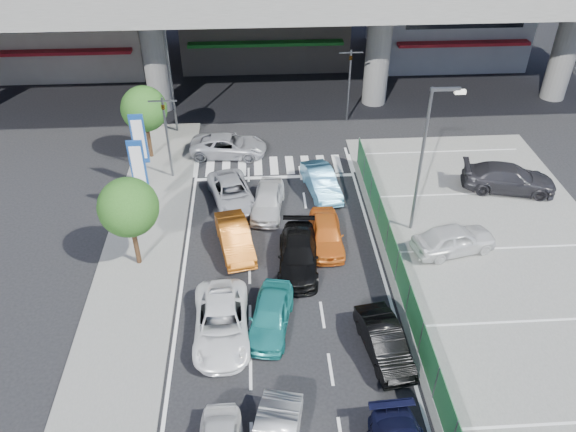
{
  "coord_description": "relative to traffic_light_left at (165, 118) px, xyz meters",
  "views": [
    {
      "loc": [
        -1.01,
        -17.42,
        18.14
      ],
      "look_at": [
        0.35,
        4.41,
        2.28
      ],
      "focal_mm": 35.0,
      "sensor_mm": 36.0,
      "label": 1
    }
  ],
  "objects": [
    {
      "name": "sedan_white_front_mid",
      "position": [
        5.66,
        -3.86,
        -3.25
      ],
      "size": [
        2.23,
        4.25,
        1.38
      ],
      "primitive_type": "imported",
      "rotation": [
        0.0,
        0.0,
        -0.15
      ],
      "color": "silver",
      "rests_on": "ground"
    },
    {
      "name": "kei_truck_front_right",
      "position": [
        8.81,
        -2.16,
        -3.25
      ],
      "size": [
        2.2,
        4.38,
        1.38
      ],
      "primitive_type": "imported",
      "rotation": [
        0.0,
        0.0,
        0.18
      ],
      "color": "#59AAD9",
      "rests_on": "ground"
    },
    {
      "name": "wagon_silver_front_left",
      "position": [
        3.68,
        -2.91,
        -3.29
      ],
      "size": [
        3.2,
        5.0,
        1.28
      ],
      "primitive_type": "imported",
      "rotation": [
        0.0,
        0.0,
        0.25
      ],
      "color": "#AFB0B7",
      "rests_on": "ground"
    },
    {
      "name": "taxi_teal_mid",
      "position": [
        5.49,
        -12.56,
        -3.25
      ],
      "size": [
        2.43,
        4.3,
        1.38
      ],
      "primitive_type": "imported",
      "rotation": [
        0.0,
        0.0,
        -0.21
      ],
      "color": "teal",
      "rests_on": "ground"
    },
    {
      "name": "traffic_light_left",
      "position": [
        0.0,
        0.0,
        0.0
      ],
      "size": [
        1.6,
        1.24,
        5.2
      ],
      "color": "#595B60",
      "rests_on": "ground"
    },
    {
      "name": "street_lamp_right",
      "position": [
        13.37,
        -6.0,
        0.83
      ],
      "size": [
        1.65,
        0.22,
        8.0
      ],
      "color": "#595B60",
      "rests_on": "ground"
    },
    {
      "name": "sedan_white_mid_left",
      "position": [
        3.42,
        -12.86,
        -3.25
      ],
      "size": [
        2.45,
        5.04,
        1.38
      ],
      "primitive_type": "imported",
      "rotation": [
        0.0,
        0.0,
        0.03
      ],
      "color": "white",
      "rests_on": "ground"
    },
    {
      "name": "parked_sedan_white",
      "position": [
        14.84,
        -8.02,
        -3.15
      ],
      "size": [
        4.54,
        2.64,
        1.45
      ],
      "primitive_type": "imported",
      "rotation": [
        0.0,
        0.0,
        1.8
      ],
      "color": "silver",
      "rests_on": "parking_lot"
    },
    {
      "name": "ground",
      "position": [
        6.2,
        -12.0,
        -3.94
      ],
      "size": [
        120.0,
        120.0,
        0.0
      ],
      "primitive_type": "plane",
      "color": "black",
      "rests_on": "ground"
    },
    {
      "name": "hatch_black_mid_right",
      "position": [
        10.05,
        -14.28,
        -3.28
      ],
      "size": [
        1.99,
        4.14,
        1.31
      ],
      "primitive_type": "imported",
      "rotation": [
        0.0,
        0.0,
        0.16
      ],
      "color": "black",
      "rests_on": "ground"
    },
    {
      "name": "signboard_near",
      "position": [
        -1.0,
        -4.01,
        -0.87
      ],
      "size": [
        0.8,
        0.14,
        4.7
      ],
      "color": "#595B60",
      "rests_on": "ground"
    },
    {
      "name": "sidewalk_left",
      "position": [
        -0.8,
        -8.0,
        -3.88
      ],
      "size": [
        4.0,
        30.0,
        0.12
      ],
      "primitive_type": "cube",
      "color": "slate",
      "rests_on": "ground"
    },
    {
      "name": "parking_lot",
      "position": [
        17.2,
        -10.0,
        -3.91
      ],
      "size": [
        12.0,
        28.0,
        0.06
      ],
      "primitive_type": "cube",
      "color": "slate",
      "rests_on": "ground"
    },
    {
      "name": "tree_far",
      "position": [
        -1.6,
        2.5,
        -0.55
      ],
      "size": [
        2.8,
        2.8,
        4.8
      ],
      "color": "#382314",
      "rests_on": "ground"
    },
    {
      "name": "taxi_orange_left",
      "position": [
        3.9,
        -7.12,
        -3.25
      ],
      "size": [
        2.26,
        4.39,
        1.38
      ],
      "primitive_type": "imported",
      "rotation": [
        0.0,
        0.0,
        0.2
      ],
      "color": "#C15F17",
      "rests_on": "ground"
    },
    {
      "name": "traffic_light_right",
      "position": [
        11.7,
        7.0,
        0.0
      ],
      "size": [
        1.6,
        1.24,
        5.2
      ],
      "color": "#595B60",
      "rests_on": "ground"
    },
    {
      "name": "street_lamp_left",
      "position": [
        -0.13,
        6.0,
        0.83
      ],
      "size": [
        1.65,
        0.22,
        8.0
      ],
      "color": "#595B60",
      "rests_on": "ground"
    },
    {
      "name": "crossing_wagon_silver",
      "position": [
        3.35,
        2.54,
        -3.26
      ],
      "size": [
        5.06,
        2.7,
        1.35
      ],
      "primitive_type": "imported",
      "rotation": [
        0.0,
        0.0,
        1.48
      ],
      "color": "#A1A2A8",
      "rests_on": "ground"
    },
    {
      "name": "taxi_orange_right",
      "position": [
        8.54,
        -7.03,
        -3.25
      ],
      "size": [
        1.68,
        4.07,
        1.38
      ],
      "primitive_type": "imported",
      "rotation": [
        0.0,
        0.0,
        -0.01
      ],
      "color": "orange",
      "rests_on": "ground"
    },
    {
      "name": "signboard_far",
      "position": [
        -1.4,
        -1.01,
        -0.87
      ],
      "size": [
        0.8,
        0.14,
        4.7
      ],
      "color": "#595B60",
      "rests_on": "ground"
    },
    {
      "name": "parked_sedan_dgrey",
      "position": [
        19.71,
        -2.67,
        -3.11
      ],
      "size": [
        5.66,
        3.3,
        1.54
      ],
      "primitive_type": "imported",
      "rotation": [
        0.0,
        0.0,
        1.34
      ],
      "color": "#29282D",
      "rests_on": "parking_lot"
    },
    {
      "name": "fence_run",
      "position": [
        11.5,
        -11.0,
        -3.04
      ],
      "size": [
        0.16,
        22.0,
        1.8
      ],
      "primitive_type": null,
      "color": "#216233",
      "rests_on": "ground"
    },
    {
      "name": "traffic_cone",
      "position": [
        11.8,
        -6.39,
        -3.51
      ],
      "size": [
        0.41,
        0.41,
        0.73
      ],
      "primitive_type": "cone",
      "rotation": [
        0.0,
        0.0,
        0.1
      ],
      "color": "#E5430C",
      "rests_on": "parking_lot"
    },
    {
      "name": "sedan_black_mid",
      "position": [
        6.99,
        -8.62,
        -3.25
      ],
      "size": [
        2.34,
        4.91,
        1.38
      ],
      "primitive_type": "imported",
      "rotation": [
        0.0,
        0.0,
        -0.09
      ],
      "color": "black",
      "rests_on": "ground"
    },
    {
      "name": "tree_near",
      "position": [
        -0.8,
        -8.0,
        -0.55
      ],
      "size": [
        2.8,
        2.8,
        4.8
      ],
      "color": "#382314",
      "rests_on": "ground"
    }
  ]
}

